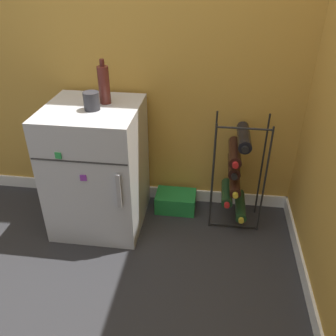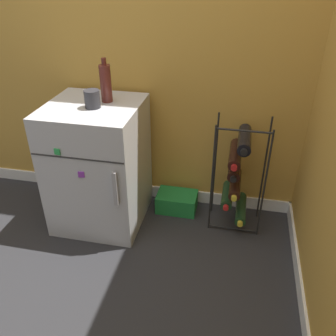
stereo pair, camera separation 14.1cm
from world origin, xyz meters
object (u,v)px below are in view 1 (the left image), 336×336
mini_fridge (98,168)px  fridge_top_bottle (104,84)px  fridge_top_cup (91,101)px  soda_box (176,201)px  wine_rack (236,171)px

mini_fridge → fridge_top_bottle: 0.53m
fridge_top_bottle → fridge_top_cup: bearing=-111.6°
soda_box → fridge_top_cup: fridge_top_cup is taller
mini_fridge → wine_rack: bearing=7.3°
mini_fridge → fridge_top_cup: bearing=-57.0°
fridge_top_cup → fridge_top_bottle: size_ratio=0.40×
soda_box → fridge_top_cup: (-0.46, -0.21, 0.80)m
wine_rack → fridge_top_cup: fridge_top_cup is taller
wine_rack → mini_fridge: bearing=-172.7°
mini_fridge → fridge_top_cup: size_ratio=7.97×
mini_fridge → fridge_top_bottle: fridge_top_bottle is taller
mini_fridge → fridge_top_cup: 0.46m
mini_fridge → fridge_top_cup: (0.02, -0.04, 0.46)m
soda_box → fridge_top_bottle: bearing=-166.4°
mini_fridge → fridge_top_bottle: bearing=48.6°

